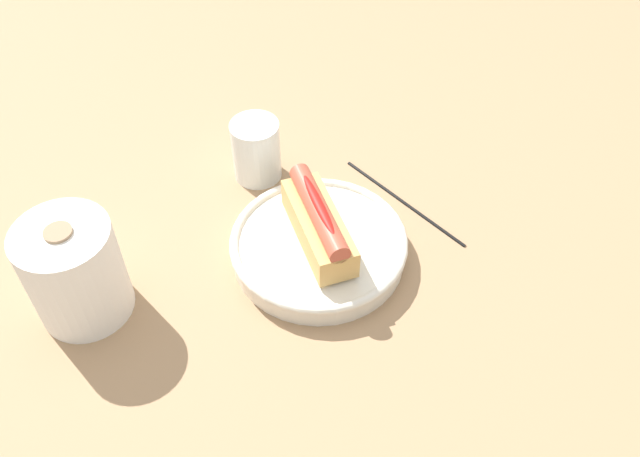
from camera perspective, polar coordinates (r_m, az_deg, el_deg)
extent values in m
plane|color=#9E7A56|center=(0.87, 0.91, -1.82)|extent=(2.40, 2.40, 0.00)
cylinder|color=silver|center=(0.85, 0.00, -1.84)|extent=(0.22, 0.22, 0.03)
torus|color=silver|center=(0.84, 0.00, -1.20)|extent=(0.23, 0.23, 0.01)
cube|color=tan|center=(0.82, 0.00, 0.00)|extent=(0.16, 0.08, 0.04)
cylinder|color=#B24C38|center=(0.80, 0.00, 1.35)|extent=(0.15, 0.06, 0.03)
ellipsoid|color=red|center=(0.79, 0.00, 1.94)|extent=(0.11, 0.04, 0.01)
cylinder|color=white|center=(0.94, -5.46, 6.67)|extent=(0.07, 0.07, 0.09)
cylinder|color=silver|center=(0.96, -5.37, 5.73)|extent=(0.06, 0.06, 0.04)
cylinder|color=white|center=(0.81, -20.20, -3.49)|extent=(0.11, 0.11, 0.13)
cylinder|color=#997A5B|center=(0.76, -21.48, -0.30)|extent=(0.03, 0.03, 0.00)
cylinder|color=black|center=(0.93, 7.14, 2.33)|extent=(0.22, 0.04, 0.01)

